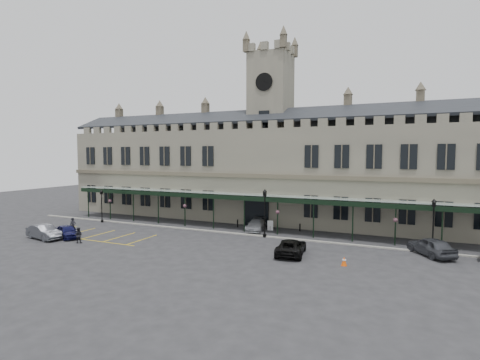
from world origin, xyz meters
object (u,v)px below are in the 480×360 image
at_px(car_left_a, 67,231).
at_px(lamp_post_mid, 265,209).
at_px(car_left_b, 44,232).
at_px(car_van, 291,247).
at_px(sign_board, 270,226).
at_px(person_a, 73,226).
at_px(station_building, 270,172).
at_px(person_b, 78,235).
at_px(car_taxi, 256,225).
at_px(clock_tower, 271,122).
at_px(traffic_cone, 344,261).
at_px(lamp_post_left, 102,203).
at_px(car_right_a, 431,246).
at_px(lamp_post_right, 433,221).

bearing_deg(car_left_a, lamp_post_mid, -42.53).
xyz_separation_m(car_left_b, car_van, (25.23, 4.80, -0.07)).
height_order(sign_board, person_a, person_a).
bearing_deg(station_building, lamp_post_mid, -73.24).
relative_size(person_a, person_b, 1.18).
xyz_separation_m(station_building, car_taxi, (1.00, -7.57, -5.82)).
bearing_deg(sign_board, station_building, 95.82).
bearing_deg(clock_tower, person_b, -121.80).
bearing_deg(sign_board, car_left_a, -159.65).
bearing_deg(car_left_b, car_taxi, -44.02).
distance_m(traffic_cone, car_left_a, 28.38).
distance_m(station_building, lamp_post_left, 22.51).
distance_m(traffic_cone, car_left_b, 30.22).
bearing_deg(car_van, car_taxi, -59.76).
height_order(car_left_a, car_right_a, car_right_a).
height_order(clock_tower, person_a, clock_tower).
distance_m(sign_board, car_right_a, 17.09).
height_order(lamp_post_mid, car_taxi, lamp_post_mid).
bearing_deg(person_a, station_building, 23.51).
height_order(sign_board, car_left_a, car_left_a).
xyz_separation_m(lamp_post_left, person_a, (2.59, -6.95, -1.62)).
height_order(lamp_post_mid, car_left_a, lamp_post_mid).
bearing_deg(car_taxi, person_a, -158.20).
bearing_deg(lamp_post_right, person_a, -168.29).
xyz_separation_m(car_left_b, car_taxi, (18.50, 13.31, -0.11)).
distance_m(lamp_post_left, car_left_b, 10.17).
height_order(station_building, car_van, station_building).
bearing_deg(lamp_post_left, car_left_a, -67.77).
bearing_deg(sign_board, car_right_a, -29.32).
bearing_deg(car_taxi, lamp_post_right, -18.03).
bearing_deg(car_van, person_b, 4.43).
relative_size(sign_board, car_van, 0.23).
relative_size(lamp_post_left, car_left_b, 0.94).
height_order(lamp_post_left, car_taxi, lamp_post_left).
distance_m(lamp_post_left, person_b, 11.70).
relative_size(clock_tower, lamp_post_mid, 4.78).
relative_size(sign_board, person_a, 0.61).
bearing_deg(clock_tower, station_building, -90.00).
height_order(traffic_cone, car_van, car_van).
xyz_separation_m(clock_tower, lamp_post_mid, (3.17, -10.60, -10.03)).
xyz_separation_m(lamp_post_left, sign_board, (21.75, 4.11, -2.00)).
height_order(station_building, clock_tower, clock_tower).
bearing_deg(car_left_b, person_a, -6.04).
bearing_deg(station_building, car_right_a, -30.89).
bearing_deg(station_building, person_b, -121.90).
distance_m(sign_board, car_left_b, 24.41).
xyz_separation_m(station_building, car_left_b, (-17.50, -20.87, -5.71)).
distance_m(lamp_post_right, person_b, 33.64).
xyz_separation_m(station_building, traffic_cone, (12.53, -17.53, -6.11)).
bearing_deg(car_right_a, lamp_post_mid, -37.25).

